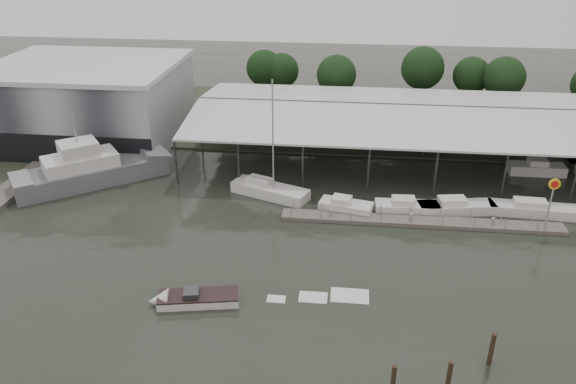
# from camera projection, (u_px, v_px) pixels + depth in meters

# --- Properties ---
(ground) EXTENTS (200.00, 200.00, 0.00)m
(ground) POSITION_uv_depth(u_px,v_px,m) (257.00, 270.00, 49.03)
(ground) COLOR #252A22
(ground) RESTS_ON ground
(land_strip_far) EXTENTS (140.00, 30.00, 0.30)m
(land_strip_far) POSITION_uv_depth(u_px,v_px,m) (301.00, 117.00, 86.50)
(land_strip_far) COLOR #353C2D
(land_strip_far) RESTS_ON ground
(land_strip_west) EXTENTS (20.00, 40.00, 0.30)m
(land_strip_west) POSITION_uv_depth(u_px,v_px,m) (14.00, 134.00, 79.78)
(land_strip_west) COLOR #353C2D
(land_strip_west) RESTS_ON ground
(storage_warehouse) EXTENTS (24.50, 20.50, 10.50)m
(storage_warehouse) POSITION_uv_depth(u_px,v_px,m) (88.00, 101.00, 76.25)
(storage_warehouse) COLOR #9EA3A8
(storage_warehouse) RESTS_ON ground
(covered_boat_shed) EXTENTS (58.24, 24.00, 6.96)m
(covered_boat_shed) POSITION_uv_depth(u_px,v_px,m) (427.00, 111.00, 69.65)
(covered_boat_shed) COLOR silver
(covered_boat_shed) RESTS_ON ground
(trawler_dock) EXTENTS (3.00, 18.00, 0.50)m
(trawler_dock) POSITION_uv_depth(u_px,v_px,m) (19.00, 183.00, 64.42)
(trawler_dock) COLOR #605B54
(trawler_dock) RESTS_ON ground
(floating_dock) EXTENTS (28.00, 2.00, 1.40)m
(floating_dock) POSITION_uv_depth(u_px,v_px,m) (421.00, 222.00, 56.37)
(floating_dock) COLOR #605B54
(floating_dock) RESTS_ON ground
(shell_fuel_sign) EXTENTS (1.10, 0.18, 5.55)m
(shell_fuel_sign) POSITION_uv_depth(u_px,v_px,m) (552.00, 194.00, 53.53)
(shell_fuel_sign) COLOR gray
(shell_fuel_sign) RESTS_ON ground
(grey_trawler) EXTENTS (16.83, 14.52, 8.84)m
(grey_trawler) POSITION_uv_depth(u_px,v_px,m) (92.00, 169.00, 64.68)
(grey_trawler) COLOR slate
(grey_trawler) RESTS_ON ground
(white_sailboat) EXTENTS (9.08, 5.68, 13.32)m
(white_sailboat) POSITION_uv_depth(u_px,v_px,m) (269.00, 190.00, 61.89)
(white_sailboat) COLOR silver
(white_sailboat) RESTS_ON ground
(speedboat_underway) EXTENTS (17.98, 5.21, 2.00)m
(speedboat_underway) POSITION_uv_depth(u_px,v_px,m) (191.00, 299.00, 44.58)
(speedboat_underway) COLOR silver
(speedboat_underway) RESTS_ON ground
(moored_cruiser_0) EXTENTS (5.83, 3.38, 1.70)m
(moored_cruiser_0) POSITION_uv_depth(u_px,v_px,m) (345.00, 206.00, 58.51)
(moored_cruiser_0) COLOR silver
(moored_cruiser_0) RESTS_ON ground
(moored_cruiser_1) EXTENTS (6.83, 2.45, 1.70)m
(moored_cruiser_1) POSITION_uv_depth(u_px,v_px,m) (407.00, 207.00, 58.35)
(moored_cruiser_1) COLOR silver
(moored_cruiser_1) RESTS_ON ground
(moored_cruiser_2) EXTENTS (8.25, 3.57, 1.70)m
(moored_cruiser_2) POSITION_uv_depth(u_px,v_px,m) (456.00, 207.00, 58.35)
(moored_cruiser_2) COLOR silver
(moored_cruiser_2) RESTS_ON ground
(moored_cruiser_3) EXTENTS (9.22, 2.71, 1.70)m
(moored_cruiser_3) POSITION_uv_depth(u_px,v_px,m) (533.00, 209.00, 57.90)
(moored_cruiser_3) COLOR silver
(moored_cruiser_3) RESTS_ON ground
(horizon_tree_line) EXTENTS (66.66, 9.92, 10.00)m
(horizon_tree_line) POSITION_uv_depth(u_px,v_px,m) (434.00, 75.00, 86.80)
(horizon_tree_line) COLOR black
(horizon_tree_line) RESTS_ON ground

